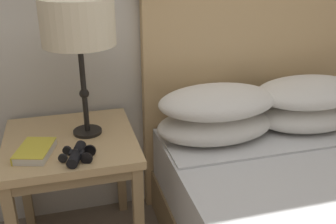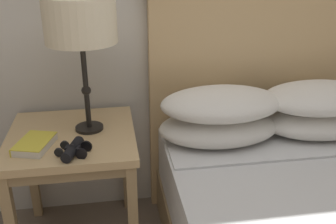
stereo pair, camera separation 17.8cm
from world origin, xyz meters
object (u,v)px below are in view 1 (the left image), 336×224
at_px(table_lamp, 78,24).
at_px(binoculars_pair, 77,154).
at_px(bed, 318,224).
at_px(book_on_nightstand, 34,151).
at_px(nightstand, 71,155).

relative_size(table_lamp, binoculars_pair, 3.67).
height_order(bed, book_on_nightstand, bed).
bearing_deg(nightstand, book_on_nightstand, -142.15).
relative_size(book_on_nightstand, binoculars_pair, 1.33).
height_order(table_lamp, binoculars_pair, table_lamp).
relative_size(table_lamp, book_on_nightstand, 2.77).
xyz_separation_m(table_lamp, book_on_nightstand, (-0.23, -0.15, -0.48)).
bearing_deg(binoculars_pair, book_on_nightstand, 153.54).
relative_size(nightstand, bed, 0.33).
xyz_separation_m(nightstand, bed, (0.99, -0.50, -0.21)).
bearing_deg(binoculars_pair, bed, -17.53).
distance_m(nightstand, bed, 1.13).
distance_m(nightstand, table_lamp, 0.59).
bearing_deg(table_lamp, bed, -30.78).
height_order(bed, binoculars_pair, bed).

